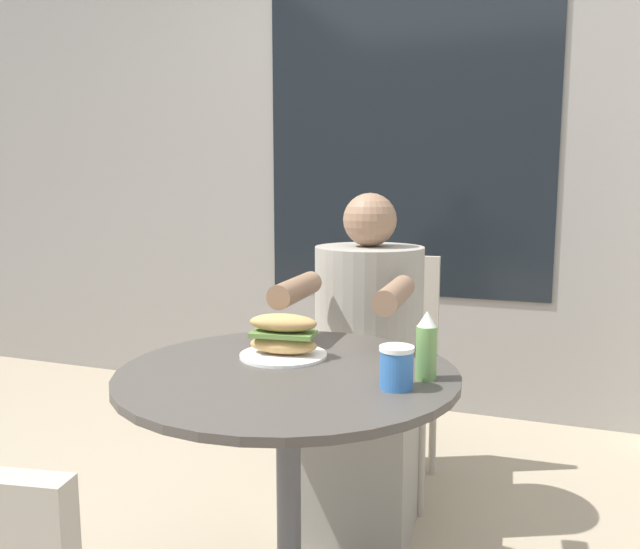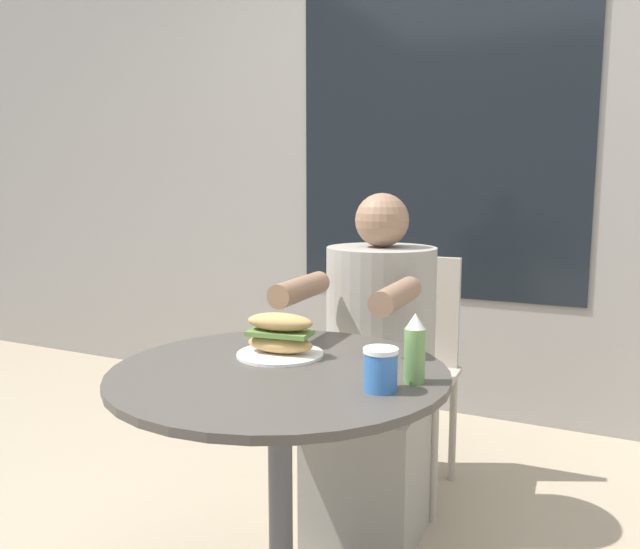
{
  "view_description": "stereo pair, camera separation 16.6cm",
  "coord_description": "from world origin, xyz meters",
  "px_view_note": "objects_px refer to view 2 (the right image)",
  "views": [
    {
      "loc": [
        0.57,
        -1.32,
        1.13
      ],
      "look_at": [
        0.0,
        0.22,
        0.9
      ],
      "focal_mm": 35.0,
      "sensor_mm": 36.0,
      "label": 1
    },
    {
      "loc": [
        0.72,
        -1.26,
        1.13
      ],
      "look_at": [
        0.0,
        0.22,
        0.9
      ],
      "focal_mm": 35.0,
      "sensor_mm": 36.0,
      "label": 2
    }
  ],
  "objects_px": {
    "sandwich_on_plate": "(280,338)",
    "condiment_bottle": "(415,349)",
    "diner_chair": "(408,350)",
    "seated_diner": "(376,388)",
    "drink_cup": "(381,369)",
    "cafe_table": "(280,440)"
  },
  "relations": [
    {
      "from": "cafe_table",
      "to": "seated_diner",
      "type": "distance_m",
      "value": 0.6
    },
    {
      "from": "cafe_table",
      "to": "diner_chair",
      "type": "xyz_separation_m",
      "value": [
        0.02,
        0.95,
        0.0
      ]
    },
    {
      "from": "seated_diner",
      "to": "diner_chair",
      "type": "bearing_deg",
      "value": -91.96
    },
    {
      "from": "seated_diner",
      "to": "drink_cup",
      "type": "xyz_separation_m",
      "value": [
        0.25,
        -0.64,
        0.27
      ]
    },
    {
      "from": "seated_diner",
      "to": "sandwich_on_plate",
      "type": "xyz_separation_m",
      "value": [
        -0.08,
        -0.49,
        0.27
      ]
    },
    {
      "from": "sandwich_on_plate",
      "to": "condiment_bottle",
      "type": "xyz_separation_m",
      "value": [
        0.38,
        -0.06,
        0.03
      ]
    },
    {
      "from": "cafe_table",
      "to": "drink_cup",
      "type": "height_order",
      "value": "drink_cup"
    },
    {
      "from": "diner_chair",
      "to": "seated_diner",
      "type": "height_order",
      "value": "seated_diner"
    },
    {
      "from": "seated_diner",
      "to": "condiment_bottle",
      "type": "xyz_separation_m",
      "value": [
        0.3,
        -0.56,
        0.3
      ]
    },
    {
      "from": "cafe_table",
      "to": "sandwich_on_plate",
      "type": "xyz_separation_m",
      "value": [
        -0.06,
        0.1,
        0.23
      ]
    },
    {
      "from": "diner_chair",
      "to": "drink_cup",
      "type": "relative_size",
      "value": 9.32
    },
    {
      "from": "cafe_table",
      "to": "condiment_bottle",
      "type": "bearing_deg",
      "value": 6.99
    },
    {
      "from": "sandwich_on_plate",
      "to": "drink_cup",
      "type": "bearing_deg",
      "value": -24.2
    },
    {
      "from": "condiment_bottle",
      "to": "drink_cup",
      "type": "bearing_deg",
      "value": -119.21
    },
    {
      "from": "diner_chair",
      "to": "sandwich_on_plate",
      "type": "distance_m",
      "value": 0.88
    },
    {
      "from": "diner_chair",
      "to": "condiment_bottle",
      "type": "distance_m",
      "value": 0.99
    },
    {
      "from": "cafe_table",
      "to": "sandwich_on_plate",
      "type": "height_order",
      "value": "sandwich_on_plate"
    },
    {
      "from": "cafe_table",
      "to": "drink_cup",
      "type": "xyz_separation_m",
      "value": [
        0.27,
        -0.05,
        0.23
      ]
    },
    {
      "from": "sandwich_on_plate",
      "to": "condiment_bottle",
      "type": "distance_m",
      "value": 0.39
    },
    {
      "from": "sandwich_on_plate",
      "to": "condiment_bottle",
      "type": "bearing_deg",
      "value": -9.43
    },
    {
      "from": "diner_chair",
      "to": "condiment_bottle",
      "type": "height_order",
      "value": "diner_chair"
    },
    {
      "from": "diner_chair",
      "to": "seated_diner",
      "type": "relative_size",
      "value": 0.78
    }
  ]
}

